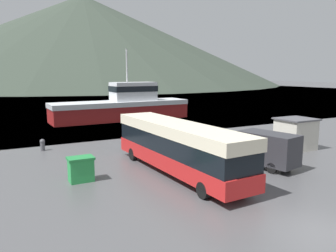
{
  "coord_description": "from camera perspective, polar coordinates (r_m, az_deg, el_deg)",
  "views": [
    {
      "loc": [
        -11.25,
        -8.21,
        6.39
      ],
      "look_at": [
        1.49,
        15.81,
        2.0
      ],
      "focal_mm": 35.0,
      "sensor_mm": 36.0,
      "label": 1
    }
  ],
  "objects": [
    {
      "name": "ground_plane",
      "position": [
        15.33,
        24.47,
        -16.34
      ],
      "size": [
        400.0,
        400.0,
        0.0
      ],
      "primitive_type": "plane",
      "color": "#4C4C4F"
    },
    {
      "name": "water_surface",
      "position": [
        150.8,
        -23.78,
        5.98
      ],
      "size": [
        240.0,
        240.0,
        0.0
      ],
      "primitive_type": "plane",
      "color": "#3D5160",
      "rests_on": "ground"
    },
    {
      "name": "hill_backdrop",
      "position": [
        210.44,
        -14.41,
        14.27
      ],
      "size": [
        227.26,
        227.26,
        52.15
      ],
      "primitive_type": "cone",
      "color": "#333D33",
      "rests_on": "ground"
    },
    {
      "name": "tour_bus",
      "position": [
        20.97,
        1.6,
        -3.37
      ],
      "size": [
        3.09,
        12.71,
        3.26
      ],
      "rotation": [
        0.0,
        0.0,
        0.04
      ],
      "color": "red",
      "rests_on": "ground"
    },
    {
      "name": "delivery_van",
      "position": [
        23.51,
        15.93,
        -3.74
      ],
      "size": [
        3.02,
        5.87,
        2.42
      ],
      "rotation": [
        0.0,
        0.0,
        0.2
      ],
      "color": "#2D2D33",
      "rests_on": "ground"
    },
    {
      "name": "fishing_boat",
      "position": [
        45.91,
        -7.79,
        3.56
      ],
      "size": [
        19.15,
        5.14,
        9.66
      ],
      "rotation": [
        0.0,
        0.0,
        1.6
      ],
      "color": "maroon",
      "rests_on": "water_surface"
    },
    {
      "name": "storage_bin",
      "position": [
        20.32,
        -14.92,
        -7.24
      ],
      "size": [
        1.52,
        1.06,
        1.49
      ],
      "color": "green",
      "rests_on": "ground"
    },
    {
      "name": "dock_kiosk",
      "position": [
        29.74,
        21.33,
        -1.25
      ],
      "size": [
        2.97,
        2.72,
        2.65
      ],
      "color": "beige",
      "rests_on": "ground"
    },
    {
      "name": "mooring_bollard",
      "position": [
        29.24,
        -21.02,
        -3.0
      ],
      "size": [
        0.42,
        0.42,
        0.99
      ],
      "color": "#4C4C51",
      "rests_on": "ground"
    }
  ]
}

